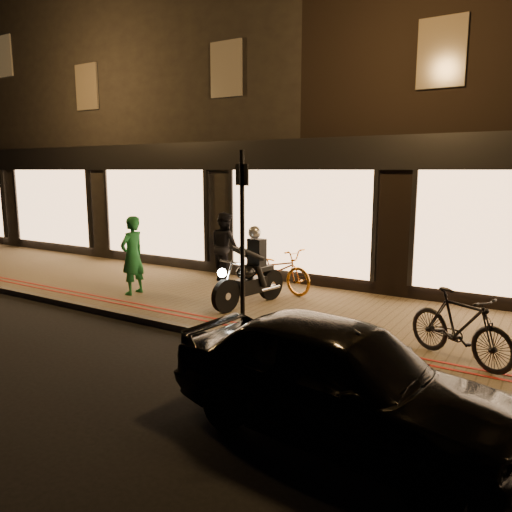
{
  "coord_description": "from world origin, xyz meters",
  "views": [
    {
      "loc": [
        5.26,
        -6.4,
        2.8
      ],
      "look_at": [
        0.09,
        1.95,
        1.1
      ],
      "focal_mm": 35.0,
      "sensor_mm": 36.0,
      "label": 1
    }
  ],
  "objects_px": {
    "motorcycle": "(251,275)",
    "parked_car": "(339,378)",
    "bicycle_gold": "(277,270)",
    "sign_post": "(242,231)",
    "person_green": "(132,255)"
  },
  "relations": [
    {
      "from": "motorcycle",
      "to": "parked_car",
      "type": "height_order",
      "value": "motorcycle"
    },
    {
      "from": "sign_post",
      "to": "parked_car",
      "type": "xyz_separation_m",
      "value": [
        2.71,
        -2.28,
        -1.15
      ]
    },
    {
      "from": "sign_post",
      "to": "motorcycle",
      "type": "bearing_deg",
      "value": 116.73
    },
    {
      "from": "bicycle_gold",
      "to": "parked_car",
      "type": "xyz_separation_m",
      "value": [
        3.46,
        -4.8,
        0.03
      ]
    },
    {
      "from": "sign_post",
      "to": "parked_car",
      "type": "relative_size",
      "value": 0.79
    },
    {
      "from": "bicycle_gold",
      "to": "person_green",
      "type": "distance_m",
      "value": 3.17
    },
    {
      "from": "sign_post",
      "to": "bicycle_gold",
      "type": "bearing_deg",
      "value": 106.56
    },
    {
      "from": "bicycle_gold",
      "to": "sign_post",
      "type": "bearing_deg",
      "value": -151.72
    },
    {
      "from": "motorcycle",
      "to": "sign_post",
      "type": "xyz_separation_m",
      "value": [
        0.63,
        -1.25,
        1.06
      ]
    },
    {
      "from": "person_green",
      "to": "parked_car",
      "type": "height_order",
      "value": "person_green"
    },
    {
      "from": "person_green",
      "to": "parked_car",
      "type": "distance_m",
      "value": 6.72
    },
    {
      "from": "bicycle_gold",
      "to": "person_green",
      "type": "bearing_deg",
      "value": 137.31
    },
    {
      "from": "bicycle_gold",
      "to": "parked_car",
      "type": "relative_size",
      "value": 0.5
    },
    {
      "from": "motorcycle",
      "to": "sign_post",
      "type": "distance_m",
      "value": 1.76
    },
    {
      "from": "person_green",
      "to": "parked_car",
      "type": "bearing_deg",
      "value": 62.42
    }
  ]
}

